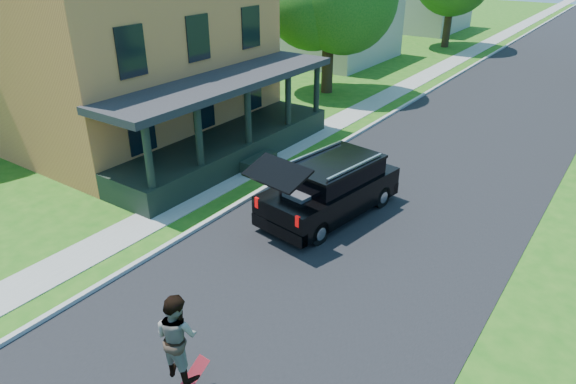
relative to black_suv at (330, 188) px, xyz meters
The scene contains 9 objects.
ground 4.71m from the black_suv, 72.39° to the right, with size 140.00×140.00×0.00m, color #1D5911.
street 15.68m from the black_suv, 84.87° to the left, with size 8.00×120.00×0.02m, color black.
curb 15.84m from the black_suv, 99.65° to the left, with size 0.15×120.00×0.12m, color #999994.
sidewalk 16.17m from the black_suv, 105.08° to the left, with size 1.30×120.00×0.03m, color gray.
front_walk 8.30m from the black_suv, 168.90° to the left, with size 6.50×1.20×0.03m, color gray.
main_house 12.20m from the black_suv, behind, with size 15.56×15.56×10.10m.
black_suv is the anchor object (origin of this frame).
skateboarder 7.53m from the black_suv, 80.25° to the right, with size 0.84×0.66×1.72m.
skateboard 7.51m from the black_suv, 78.87° to the right, with size 0.34×0.73×0.72m.
Camera 1 is at (5.50, -7.59, 7.61)m, focal length 32.00 mm.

